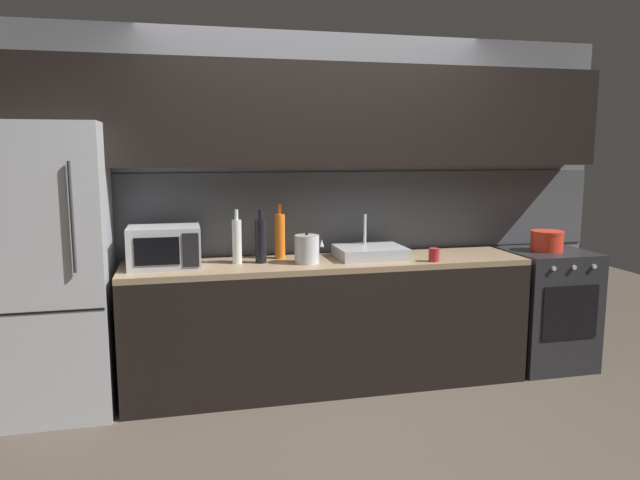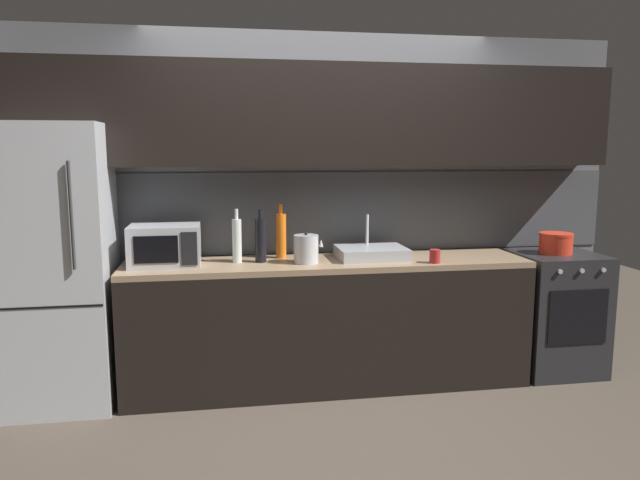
% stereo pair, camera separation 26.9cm
% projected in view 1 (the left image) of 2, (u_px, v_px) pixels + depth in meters
% --- Properties ---
extents(ground_plane, '(10.00, 10.00, 0.00)m').
position_uv_depth(ground_plane, '(366.00, 442.00, 3.43)').
color(ground_plane, '#4C4238').
extents(back_wall, '(4.54, 0.44, 2.50)m').
position_uv_depth(back_wall, '(318.00, 166.00, 4.35)').
color(back_wall, slate).
rests_on(back_wall, ground).
extents(counter_run, '(2.80, 0.60, 0.90)m').
position_uv_depth(counter_run, '(328.00, 323.00, 4.23)').
color(counter_run, black).
rests_on(counter_run, ground).
extents(refrigerator, '(0.68, 0.69, 1.83)m').
position_uv_depth(refrigerator, '(53.00, 270.00, 3.75)').
color(refrigerator, '#B7BABF').
rests_on(refrigerator, ground).
extents(oven_range, '(0.60, 0.62, 0.90)m').
position_uv_depth(oven_range, '(545.00, 308.00, 4.62)').
color(oven_range, '#232326').
rests_on(oven_range, ground).
extents(microwave, '(0.46, 0.35, 0.27)m').
position_uv_depth(microwave, '(164.00, 247.00, 3.90)').
color(microwave, '#A8AAAF').
rests_on(microwave, counter_run).
extents(sink_basin, '(0.48, 0.38, 0.30)m').
position_uv_depth(sink_basin, '(370.00, 252.00, 4.26)').
color(sink_basin, '#ADAFB5').
rests_on(sink_basin, counter_run).
extents(kettle, '(0.20, 0.17, 0.22)m').
position_uv_depth(kettle, '(307.00, 249.00, 4.04)').
color(kettle, '#B7BABF').
rests_on(kettle, counter_run).
extents(wine_bottle_clear, '(0.06, 0.06, 0.37)m').
position_uv_depth(wine_bottle_clear, '(237.00, 241.00, 4.03)').
color(wine_bottle_clear, silver).
rests_on(wine_bottle_clear, counter_run).
extents(wine_bottle_dark, '(0.08, 0.08, 0.36)m').
position_uv_depth(wine_bottle_dark, '(261.00, 241.00, 4.05)').
color(wine_bottle_dark, black).
rests_on(wine_bottle_dark, counter_run).
extents(wine_bottle_orange, '(0.07, 0.07, 0.39)m').
position_uv_depth(wine_bottle_orange, '(280.00, 235.00, 4.22)').
color(wine_bottle_orange, orange).
rests_on(wine_bottle_orange, counter_run).
extents(mug_red, '(0.07, 0.07, 0.09)m').
position_uv_depth(mug_red, '(434.00, 255.00, 4.11)').
color(mug_red, '#A82323').
rests_on(mug_red, counter_run).
extents(cooking_pot, '(0.24, 0.24, 0.15)m').
position_uv_depth(cooking_pot, '(547.00, 241.00, 4.54)').
color(cooking_pot, red).
rests_on(cooking_pot, oven_range).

